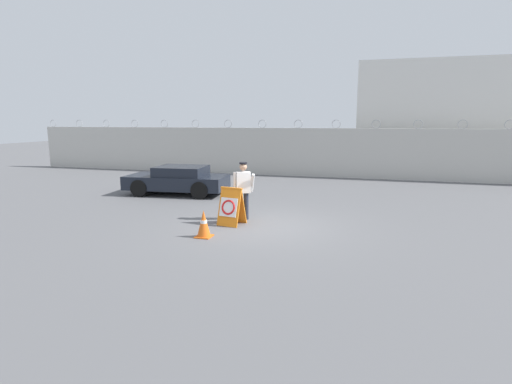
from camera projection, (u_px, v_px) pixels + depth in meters
The scene contains 7 objects.
ground_plane at pixel (265, 227), 11.81m from camera, with size 90.00×90.00×0.00m, color #5B5B5E.
perimeter_wall at pixel (316, 152), 22.11m from camera, with size 36.00×0.30×3.14m.
building_block at pixel (439, 119), 24.42m from camera, with size 9.58×6.93×6.36m.
barricade_sign at pixel (231, 206), 11.92m from camera, with size 0.79×0.78×1.14m.
security_guard at pixel (243, 188), 12.48m from camera, with size 0.70×0.42×1.82m.
traffic_cone_near at pixel (204, 224), 10.69m from camera, with size 0.42×0.42×0.73m.
parked_car_front_coupe at pixel (178, 180), 16.90m from camera, with size 4.35×2.23×1.20m.
Camera 1 is at (2.93, -11.06, 3.09)m, focal length 28.00 mm.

